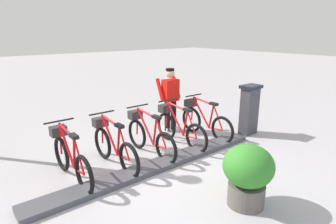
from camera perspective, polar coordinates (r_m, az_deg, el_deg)
ground_plane at (r=5.64m, az=-2.05°, el=-11.12°), size 60.00×60.00×0.00m
dock_rail_base at (r=5.61m, az=-2.05°, el=-10.67°), size 0.44×5.04×0.10m
payment_kiosk at (r=7.47m, az=16.08°, el=0.61°), size 0.36×0.52×1.28m
bike_docked_0 at (r=7.10m, az=7.28°, el=-1.67°), size 1.72×0.54×1.02m
bike_docked_1 at (r=6.54m, az=2.12°, el=-3.11°), size 1.72×0.54×1.02m
bike_docked_2 at (r=6.05m, az=-3.97°, el=-4.77°), size 1.72×0.54×1.02m
bike_docked_3 at (r=5.64m, az=-11.08°, el=-6.62°), size 1.72×0.54×1.02m
bike_docked_4 at (r=5.33m, az=-19.19°, el=-8.60°), size 1.72×0.54×1.02m
worker_near_rack at (r=7.37m, az=0.46°, el=2.98°), size 0.49×0.64×1.66m
planter_bush at (r=4.46m, az=15.82°, el=-11.68°), size 0.76×0.76×0.97m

